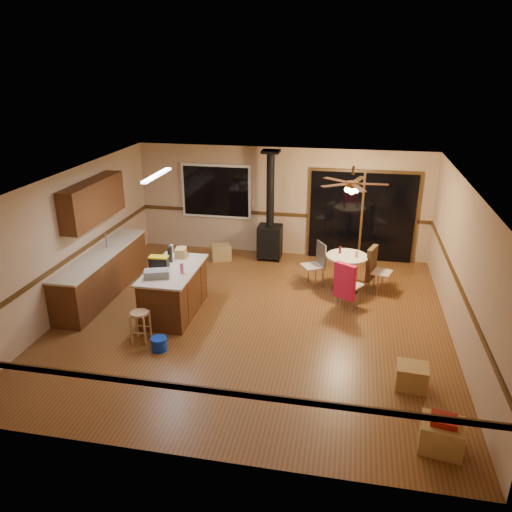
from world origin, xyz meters
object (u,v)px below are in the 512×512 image
(toolbox_grey, at_px, (157,274))
(chair_right, at_px, (373,264))
(bar_stool, at_px, (141,327))
(kitchen_island, at_px, (174,291))
(blue_bucket, at_px, (159,344))
(box_under_window, at_px, (221,252))
(wood_stove, at_px, (270,230))
(toolbox_black, at_px, (159,263))
(chair_left, at_px, (317,259))
(dining_table, at_px, (346,267))
(box_corner_b, at_px, (412,376))
(box_corner_a, at_px, (441,436))
(chair_near, at_px, (346,281))

(toolbox_grey, bearing_deg, chair_right, 29.13)
(bar_stool, distance_m, chair_right, 4.79)
(kitchen_island, height_order, blue_bucket, kitchen_island)
(blue_bucket, bearing_deg, box_under_window, 90.25)
(kitchen_island, xyz_separation_m, wood_stove, (1.30, 3.05, 0.28))
(wood_stove, height_order, toolbox_black, wood_stove)
(wood_stove, distance_m, toolbox_grey, 3.76)
(chair_left, xyz_separation_m, chair_right, (1.14, -0.05, 0.01))
(bar_stool, relative_size, dining_table, 0.66)
(blue_bucket, bearing_deg, bar_stool, 152.36)
(toolbox_grey, distance_m, box_corner_b, 4.53)
(dining_table, bearing_deg, box_corner_a, -73.63)
(wood_stove, bearing_deg, chair_near, -51.56)
(wood_stove, height_order, bar_stool, wood_stove)
(dining_table, xyz_separation_m, chair_left, (-0.61, 0.15, 0.06))
(box_corner_b, bearing_deg, chair_right, 99.01)
(kitchen_island, xyz_separation_m, blue_bucket, (0.18, -1.30, -0.34))
(box_under_window, relative_size, box_corner_b, 1.02)
(chair_left, relative_size, chair_right, 0.79)
(box_corner_b, bearing_deg, box_under_window, 132.79)
(toolbox_black, distance_m, chair_right, 4.29)
(bar_stool, bearing_deg, blue_bucket, -27.64)
(chair_right, height_order, box_corner_b, chair_right)
(bar_stool, distance_m, dining_table, 4.30)
(blue_bucket, bearing_deg, chair_near, 34.71)
(wood_stove, bearing_deg, chair_right, -29.73)
(kitchen_island, bearing_deg, bar_stool, -101.18)
(toolbox_grey, bearing_deg, kitchen_island, 70.84)
(kitchen_island, bearing_deg, toolbox_grey, -109.16)
(dining_table, distance_m, box_corner_b, 3.33)
(kitchen_island, bearing_deg, chair_right, 24.99)
(bar_stool, bearing_deg, box_corner_b, -5.90)
(wood_stove, xyz_separation_m, toolbox_grey, (-1.44, -3.46, 0.24))
(wood_stove, relative_size, blue_bucket, 9.38)
(toolbox_grey, height_order, toolbox_black, toolbox_black)
(chair_left, bearing_deg, blue_bucket, -127.46)
(kitchen_island, height_order, box_corner_b, kitchen_island)
(box_under_window, bearing_deg, toolbox_grey, -95.52)
(chair_left, bearing_deg, bar_stool, -133.91)
(toolbox_black, distance_m, dining_table, 3.77)
(toolbox_grey, bearing_deg, box_corner_b, -14.70)
(bar_stool, relative_size, blue_bucket, 2.06)
(wood_stove, distance_m, box_corner_a, 6.62)
(dining_table, bearing_deg, chair_near, -89.84)
(bar_stool, bearing_deg, dining_table, 38.79)
(kitchen_island, distance_m, box_corner_a, 5.21)
(kitchen_island, relative_size, toolbox_black, 4.91)
(bar_stool, height_order, chair_left, chair_left)
(bar_stool, bearing_deg, box_corner_a, -19.88)
(chair_near, bearing_deg, box_corner_a, -69.96)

